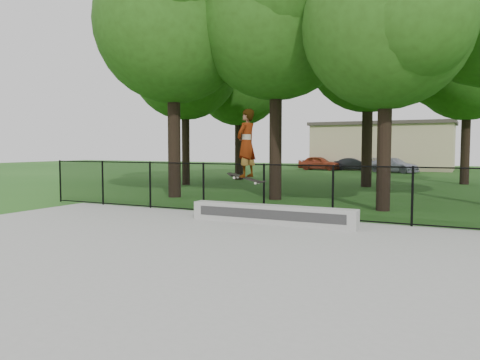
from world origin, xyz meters
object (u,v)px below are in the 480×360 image
at_px(car_a, 319,163).
at_px(car_c, 393,165).
at_px(car_b, 354,164).
at_px(grind_ledge, 271,215).
at_px(skater_airborne, 246,144).

distance_m(car_a, car_c, 6.68).
distance_m(car_a, car_b, 3.04).
bearing_deg(grind_ledge, car_c, 92.01).
height_order(car_b, skater_airborne, skater_airborne).
xyz_separation_m(grind_ledge, car_a, (-7.53, 29.34, 0.32)).
height_order(grind_ledge, car_a, car_a).
relative_size(grind_ledge, car_a, 1.22).
bearing_deg(car_c, skater_airborne, -156.96).
bearing_deg(car_b, car_a, 111.63).
bearing_deg(grind_ledge, car_b, 98.75).
xyz_separation_m(car_a, skater_airborne, (6.93, -29.57, 1.47)).
height_order(grind_ledge, car_b, car_b).
xyz_separation_m(grind_ledge, car_c, (-0.98, 28.01, 0.30)).
height_order(grind_ledge, skater_airborne, skater_airborne).
bearing_deg(grind_ledge, car_a, 104.39).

